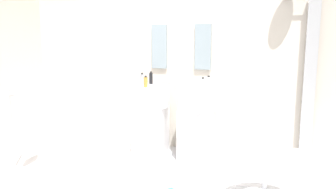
{
  "coord_description": "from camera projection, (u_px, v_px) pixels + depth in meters",
  "views": [
    {
      "loc": [
        1.23,
        -2.8,
        1.54
      ],
      "look_at": [
        0.15,
        0.55,
        0.95
      ],
      "focal_mm": 35.14,
      "sensor_mm": 36.0,
      "label": 1
    }
  ],
  "objects": [
    {
      "name": "rear_partition",
      "position": [
        182.0,
        57.0,
        4.59
      ],
      "size": [
        4.8,
        0.1,
        2.6
      ],
      "primitive_type": "cube",
      "color": "beige",
      "rests_on": "ground_plane"
    },
    {
      "name": "pedestal_sink_left",
      "position": [
        151.0,
        117.0,
        4.42
      ],
      "size": [
        0.48,
        0.48,
        1.04
      ],
      "color": "white",
      "rests_on": "ground_plane"
    },
    {
      "name": "pedestal_sink_right",
      "position": [
        196.0,
        121.0,
        4.23
      ],
      "size": [
        0.48,
        0.48,
        1.04
      ],
      "color": "white",
      "rests_on": "ground_plane"
    },
    {
      "name": "vanity_mirror_left",
      "position": [
        159.0,
        47.0,
        4.59
      ],
      "size": [
        0.22,
        0.03,
        0.61
      ],
      "primitive_type": "cube",
      "color": "#8C9EA8"
    },
    {
      "name": "vanity_mirror_right",
      "position": [
        203.0,
        47.0,
        4.41
      ],
      "size": [
        0.22,
        0.03,
        0.61
      ],
      "primitive_type": "cube",
      "color": "#8C9EA8"
    },
    {
      "name": "shower_column",
      "position": [
        308.0,
        78.0,
        4.01
      ],
      "size": [
        0.49,
        0.24,
        2.05
      ],
      "color": "#B7BABF",
      "rests_on": "ground_plane"
    },
    {
      "name": "lounge_chair",
      "position": [
        265.0,
        171.0,
        3.02
      ],
      "size": [
        1.1,
        1.1,
        0.65
      ],
      "color": "#B7BABF",
      "rests_on": "ground_plane"
    },
    {
      "name": "towel_rack",
      "position": [
        21.0,
        118.0,
        3.86
      ],
      "size": [
        0.37,
        0.22,
        0.95
      ],
      "color": "#B7BABF",
      "rests_on": "ground_plane"
    },
    {
      "name": "soap_bottle_grey",
      "position": [
        142.0,
        79.0,
        4.43
      ],
      "size": [
        0.05,
        0.05,
        0.16
      ],
      "color": "#99999E",
      "rests_on": "pedestal_sink_left"
    },
    {
      "name": "soap_bottle_clear",
      "position": [
        203.0,
        84.0,
        4.05
      ],
      "size": [
        0.04,
        0.04,
        0.14
      ],
      "color": "silver",
      "rests_on": "pedestal_sink_right"
    },
    {
      "name": "soap_bottle_black",
      "position": [
        151.0,
        78.0,
        4.49
      ],
      "size": [
        0.05,
        0.05,
        0.17
      ],
      "color": "black",
      "rests_on": "pedestal_sink_left"
    },
    {
      "name": "soap_bottle_white",
      "position": [
        209.0,
        82.0,
        4.16
      ],
      "size": [
        0.06,
        0.06,
        0.15
      ],
      "color": "white",
      "rests_on": "pedestal_sink_right"
    },
    {
      "name": "soap_bottle_amber",
      "position": [
        146.0,
        82.0,
        4.18
      ],
      "size": [
        0.05,
        0.05,
        0.15
      ],
      "color": "#C68C38",
      "rests_on": "pedestal_sink_left"
    }
  ]
}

